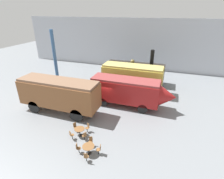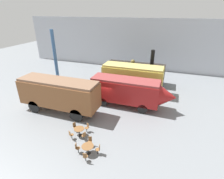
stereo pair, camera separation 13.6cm
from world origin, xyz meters
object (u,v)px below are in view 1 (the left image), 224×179
(steam_locomotive, at_px, (135,71))
(streamlined_locomotive, at_px, (131,91))
(passenger_coach_wooden, at_px, (59,93))
(cafe_table_near, at_px, (88,147))
(passenger_coach_vintage, at_px, (132,76))
(visitor_person, at_px, (85,99))
(cafe_chair_0, at_px, (91,141))
(cafe_table_mid, at_px, (80,130))

(steam_locomotive, xyz_separation_m, streamlined_locomotive, (1.15, -7.43, 0.16))
(passenger_coach_wooden, relative_size, cafe_table_near, 9.14)
(passenger_coach_wooden, height_order, cafe_table_near, passenger_coach_wooden)
(streamlined_locomotive, bearing_deg, cafe_table_near, -99.25)
(passenger_coach_vintage, xyz_separation_m, passenger_coach_wooden, (-6.13, -7.68, 0.09))
(passenger_coach_wooden, xyz_separation_m, visitor_person, (2.02, 1.81, -1.34))
(passenger_coach_vintage, distance_m, passenger_coach_wooden, 9.82)
(cafe_chair_0, distance_m, visitor_person, 6.58)
(steam_locomotive, xyz_separation_m, cafe_chair_0, (-0.40, -14.91, -1.27))
(cafe_table_mid, height_order, visitor_person, visitor_person)
(cafe_chair_0, bearing_deg, cafe_table_mid, -134.16)
(visitor_person, bearing_deg, cafe_chair_0, -59.16)
(steam_locomotive, distance_m, passenger_coach_vintage, 3.44)
(cafe_table_near, relative_size, cafe_table_mid, 1.04)
(passenger_coach_vintage, relative_size, cafe_chair_0, 9.05)
(cafe_table_near, distance_m, cafe_table_mid, 2.37)
(streamlined_locomotive, height_order, cafe_table_mid, streamlined_locomotive)
(passenger_coach_wooden, relative_size, cafe_chair_0, 9.91)
(cafe_table_near, height_order, cafe_chair_0, cafe_chair_0)
(streamlined_locomotive, bearing_deg, steam_locomotive, 98.80)
(steam_locomotive, distance_m, cafe_chair_0, 14.97)
(streamlined_locomotive, relative_size, cafe_table_mid, 10.43)
(cafe_table_mid, relative_size, visitor_person, 0.53)
(passenger_coach_vintage, height_order, streamlined_locomotive, passenger_coach_vintage)
(streamlined_locomotive, bearing_deg, passenger_coach_vintage, 101.37)
(passenger_coach_vintage, xyz_separation_m, cafe_chair_0, (-0.74, -11.51, -1.67))
(cafe_table_near, bearing_deg, visitor_person, 118.93)
(cafe_chair_0, bearing_deg, steam_locomotive, 164.53)
(passenger_coach_vintage, relative_size, cafe_table_mid, 8.72)
(cafe_table_mid, bearing_deg, streamlined_locomotive, 65.43)
(passenger_coach_vintage, relative_size, visitor_person, 4.62)
(steam_locomotive, height_order, cafe_chair_0, steam_locomotive)
(passenger_coach_vintage, height_order, visitor_person, passenger_coach_vintage)
(cafe_table_near, bearing_deg, passenger_coach_wooden, 140.23)
(streamlined_locomotive, xyz_separation_m, passenger_coach_wooden, (-6.94, -3.64, 0.33))
(steam_locomotive, bearing_deg, passenger_coach_vintage, -84.31)
(cafe_table_mid, xyz_separation_m, cafe_chair_0, (1.47, -0.86, -0.07))
(passenger_coach_vintage, xyz_separation_m, cafe_table_mid, (-2.21, -10.65, -1.60))
(cafe_table_mid, bearing_deg, cafe_chair_0, -30.24)
(visitor_person, bearing_deg, steam_locomotive, 67.86)
(streamlined_locomotive, relative_size, cafe_table_near, 9.98)
(cafe_chair_0, bearing_deg, streamlined_locomotive, 154.33)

